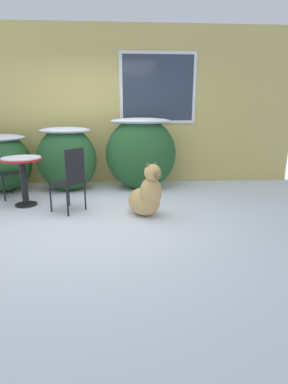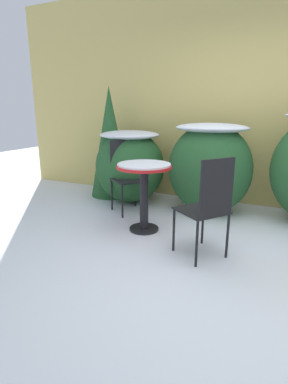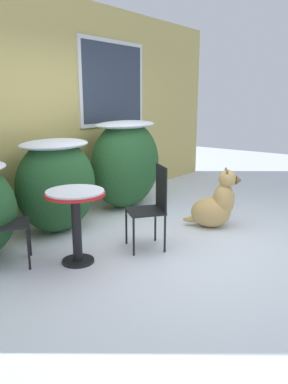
{
  "view_description": "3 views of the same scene",
  "coord_description": "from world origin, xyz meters",
  "px_view_note": "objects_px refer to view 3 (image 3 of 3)",
  "views": [
    {
      "loc": [
        0.52,
        -3.99,
        1.45
      ],
      "look_at": [
        0.79,
        0.09,
        0.34
      ],
      "focal_mm": 28.0,
      "sensor_mm": 36.0,
      "label": 1
    },
    {
      "loc": [
        0.28,
        -2.24,
        1.33
      ],
      "look_at": [
        -1.05,
        0.66,
        0.45
      ],
      "focal_mm": 28.0,
      "sensor_mm": 36.0,
      "label": 2
    },
    {
      "loc": [
        -3.49,
        -2.08,
        1.67
      ],
      "look_at": [
        0.0,
        0.6,
        0.55
      ],
      "focal_mm": 35.0,
      "sensor_mm": 36.0,
      "label": 3
    }
  ],
  "objects_px": {
    "patio_table": "(76,209)",
    "dog": "(216,206)",
    "patio_chair_near_table": "(0,217)",
    "patio_chair_far_side": "(152,204)"
  },
  "relations": [
    {
      "from": "patio_chair_far_side",
      "to": "dog",
      "type": "relative_size",
      "value": 1.2
    },
    {
      "from": "patio_table",
      "to": "dog",
      "type": "bearing_deg",
      "value": -18.16
    },
    {
      "from": "patio_table",
      "to": "patio_chair_far_side",
      "type": "relative_size",
      "value": 0.81
    },
    {
      "from": "patio_chair_near_table",
      "to": "patio_chair_far_side",
      "type": "height_order",
      "value": "same"
    },
    {
      "from": "patio_table",
      "to": "patio_chair_near_table",
      "type": "height_order",
      "value": "patio_chair_near_table"
    },
    {
      "from": "patio_chair_near_table",
      "to": "patio_chair_far_side",
      "type": "xyz_separation_m",
      "value": [
        1.3,
        -0.91,
        0.0
      ]
    },
    {
      "from": "patio_table",
      "to": "patio_chair_near_table",
      "type": "xyz_separation_m",
      "value": [
        -0.51,
        0.54,
        -0.07
      ]
    },
    {
      "from": "patio_chair_near_table",
      "to": "dog",
      "type": "bearing_deg",
      "value": -78.46
    },
    {
      "from": "patio_chair_far_side",
      "to": "dog",
      "type": "xyz_separation_m",
      "value": [
        1.09,
        -0.25,
        -0.22
      ]
    },
    {
      "from": "patio_chair_far_side",
      "to": "dog",
      "type": "height_order",
      "value": "patio_chair_far_side"
    }
  ]
}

